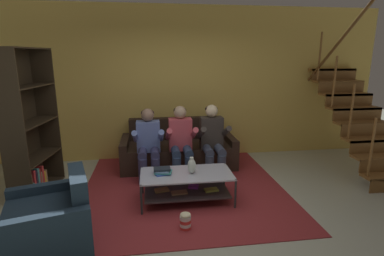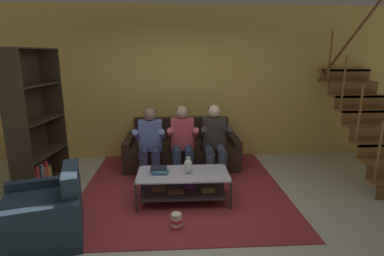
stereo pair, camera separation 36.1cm
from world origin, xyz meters
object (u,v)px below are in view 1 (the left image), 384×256
person_seated_middle (181,139)px  coffee_table (186,183)px  vase (192,166)px  popcorn_tub (185,221)px  book_stack (163,171)px  bookshelf (28,139)px  armchair (51,221)px  couch (178,150)px  person_seated_right (213,138)px  person_seated_left (148,141)px

person_seated_middle → coffee_table: person_seated_middle is taller
vase → popcorn_tub: vase is taller
popcorn_tub → book_stack: bearing=107.5°
vase → bookshelf: (-2.28, 0.58, 0.30)m
armchair → popcorn_tub: bearing=3.8°
couch → book_stack: bearing=-103.8°
coffee_table → couch: bearing=89.2°
vase → person_seated_right: bearing=62.4°
bookshelf → person_seated_right: bearing=7.0°
couch → coffee_table: (-0.02, -1.43, -0.01)m
book_stack → person_seated_middle: bearing=68.6°
person_seated_middle → couch: bearing=90.0°
couch → bookshelf: size_ratio=0.97×
bookshelf → armchair: bearing=-64.0°
vase → bookshelf: bearing=165.7°
person_seated_left → vase: size_ratio=4.94×
coffee_table → book_stack: book_stack is taller
book_stack → vase: bearing=-5.3°
couch → popcorn_tub: couch is taller
couch → person_seated_middle: person_seated_middle is taller
coffee_table → vase: bearing=-9.2°
couch → person_seated_middle: size_ratio=1.73×
couch → person_seated_right: (0.53, -0.52, 0.37)m
coffee_table → vase: vase is taller
person_seated_middle → bookshelf: bookshelf is taller
couch → coffee_table: size_ratio=1.62×
person_seated_right → book_stack: 1.26m
couch → armchair: bearing=-125.1°
armchair → popcorn_tub: size_ratio=5.11×
person_seated_right → vase: bearing=-117.6°
person_seated_right → couch: bearing=135.6°
person_seated_right → bookshelf: 2.79m
armchair → vase: bearing=25.9°
vase → popcorn_tub: bearing=-103.8°
person_seated_left → person_seated_right: size_ratio=0.97×
person_seated_middle → popcorn_tub: bearing=-94.2°
vase → book_stack: bearing=174.7°
person_seated_left → vase: person_seated_left is taller
person_seated_left → armchair: bearing=-121.2°
bookshelf → vase: bearing=-14.3°
coffee_table → bookshelf: size_ratio=0.60×
couch → coffee_table: bearing=-90.8°
book_stack → armchair: armchair is taller
couch → armchair: size_ratio=1.92×
vase → person_seated_middle: bearing=93.2°
armchair → coffee_table: bearing=27.2°
person_seated_left → person_seated_middle: size_ratio=0.98×
couch → person_seated_middle: (0.00, -0.52, 0.36)m
person_seated_right → vase: size_ratio=5.11×
person_seated_middle → book_stack: bearing=-111.4°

